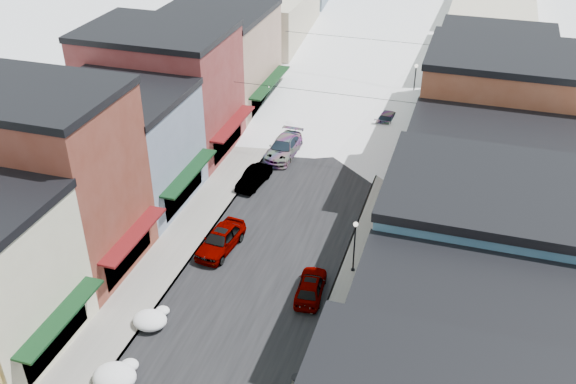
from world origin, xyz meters
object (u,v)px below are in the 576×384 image
Objects in this scene: streetlamp_near at (355,240)px; car_dark_hatch at (254,177)px; car_silver_sedan at (221,239)px; trash_can at (297,383)px.

car_dark_hatch is at bearing 139.03° from streetlamp_near.
car_silver_sedan is at bearing -178.73° from streetlamp_near.
car_silver_sedan is 9.57m from streetlamp_near.
trash_can is at bearing -56.80° from car_dark_hatch.
car_silver_sedan reaches higher than trash_can.
car_dark_hatch is (-0.80, 9.06, -0.15)m from car_silver_sedan.
car_dark_hatch is 4.41× the size of trash_can.
car_silver_sedan is 1.18× the size of car_dark_hatch.
trash_can is 11.08m from streetlamp_near.
car_dark_hatch is 1.07× the size of streetlamp_near.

